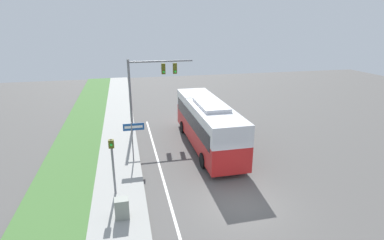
{
  "coord_description": "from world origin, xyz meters",
  "views": [
    {
      "loc": [
        -5.56,
        -12.53,
        9.0
      ],
      "look_at": [
        -0.56,
        8.9,
        1.87
      ],
      "focal_mm": 28.0,
      "sensor_mm": 36.0,
      "label": 1
    }
  ],
  "objects_px": {
    "pedestrian_signal": "(112,158)",
    "utility_cabinet": "(122,208)",
    "street_sign": "(133,134)",
    "bus": "(207,122)",
    "signal_gantry": "(149,80)"
  },
  "relations": [
    {
      "from": "street_sign",
      "to": "bus",
      "type": "bearing_deg",
      "value": 15.13
    },
    {
      "from": "bus",
      "to": "signal_gantry",
      "type": "xyz_separation_m",
      "value": [
        -3.78,
        4.84,
        2.43
      ]
    },
    {
      "from": "bus",
      "to": "pedestrian_signal",
      "type": "xyz_separation_m",
      "value": [
        -6.77,
        -5.45,
        0.23
      ]
    },
    {
      "from": "bus",
      "to": "pedestrian_signal",
      "type": "height_order",
      "value": "bus"
    },
    {
      "from": "utility_cabinet",
      "to": "pedestrian_signal",
      "type": "bearing_deg",
      "value": 98.77
    },
    {
      "from": "signal_gantry",
      "to": "utility_cabinet",
      "type": "xyz_separation_m",
      "value": [
        -2.63,
        -12.61,
        -3.78
      ]
    },
    {
      "from": "pedestrian_signal",
      "to": "street_sign",
      "type": "xyz_separation_m",
      "value": [
        1.23,
        3.95,
        -0.19
      ]
    },
    {
      "from": "street_sign",
      "to": "pedestrian_signal",
      "type": "bearing_deg",
      "value": -107.34
    },
    {
      "from": "bus",
      "to": "signal_gantry",
      "type": "bearing_deg",
      "value": 128.0
    },
    {
      "from": "bus",
      "to": "pedestrian_signal",
      "type": "relative_size",
      "value": 3.34
    },
    {
      "from": "bus",
      "to": "utility_cabinet",
      "type": "height_order",
      "value": "bus"
    },
    {
      "from": "pedestrian_signal",
      "to": "utility_cabinet",
      "type": "height_order",
      "value": "pedestrian_signal"
    },
    {
      "from": "bus",
      "to": "signal_gantry",
      "type": "relative_size",
      "value": 1.75
    },
    {
      "from": "pedestrian_signal",
      "to": "bus",
      "type": "bearing_deg",
      "value": 38.81
    },
    {
      "from": "signal_gantry",
      "to": "pedestrian_signal",
      "type": "xyz_separation_m",
      "value": [
        -2.99,
        -10.29,
        -2.21
      ]
    }
  ]
}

